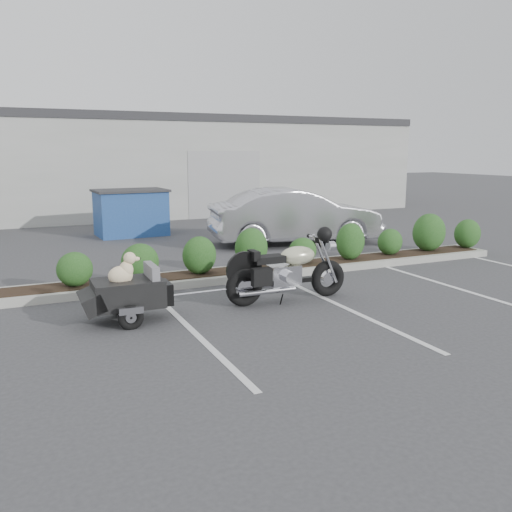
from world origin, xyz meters
name	(u,v)px	position (x,y,z in m)	size (l,w,h in m)	color
ground	(264,307)	(0.00, 0.00, 0.00)	(90.00, 90.00, 0.00)	#38383A
planter_kerb	(262,271)	(1.00, 2.20, 0.07)	(12.00, 1.00, 0.15)	#9E9E93
building	(99,165)	(0.00, 17.00, 2.00)	(26.00, 10.00, 4.00)	#9EA099
motorcycle	(288,272)	(0.53, 0.15, 0.53)	(2.31, 0.78, 1.33)	black
pet_trailer	(127,292)	(-2.26, 0.17, 0.46)	(1.83, 1.02, 1.10)	black
sedan	(295,216)	(3.52, 5.33, 0.79)	(1.66, 4.77, 1.57)	#B3B2BA
dumpster	(131,212)	(-0.35, 8.90, 0.72)	(2.24, 1.59, 1.43)	navy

